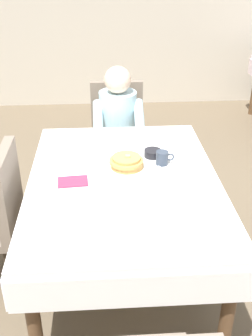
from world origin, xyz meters
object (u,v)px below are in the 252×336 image
(diner_person, at_px, (118,122))
(fork_left_of_plate, at_px, (96,172))
(knife_right_of_plate, at_px, (159,170))
(spoon_near_edge, at_px, (139,195))
(syrup_pitcher, at_px, (81,156))
(chair_diner, at_px, (117,130))
(cup_coffee, at_px, (162,158))
(plate_breakfast, at_px, (128,168))
(bowl_butter, at_px, (153,153))
(breakfast_stack, at_px, (127,162))
(dining_table_main, at_px, (124,191))

(diner_person, relative_size, fork_left_of_plate, 6.22)
(knife_right_of_plate, distance_m, spoon_near_edge, 0.31)
(fork_left_of_plate, bearing_deg, syrup_pitcher, 27.00)
(chair_diner, xyz_separation_m, cup_coffee, (0.23, -1.01, 0.25))
(plate_breakfast, bearing_deg, bowl_butter, 43.55)
(breakfast_stack, height_order, spoon_near_edge, breakfast_stack)
(cup_coffee, height_order, fork_left_of_plate, cup_coffee)
(dining_table_main, xyz_separation_m, cup_coffee, (0.25, 0.16, 0.13))
(plate_breakfast, distance_m, spoon_near_edge, 0.29)
(diner_person, relative_size, breakfast_stack, 5.48)
(dining_table_main, height_order, breakfast_stack, breakfast_stack)
(breakfast_stack, height_order, knife_right_of_plate, breakfast_stack)
(knife_right_of_plate, bearing_deg, bowl_butter, 11.42)
(dining_table_main, height_order, diner_person, diner_person)
(dining_table_main, relative_size, syrup_pitcher, 19.05)
(breakfast_stack, bearing_deg, fork_left_of_plate, -172.53)
(diner_person, height_order, syrup_pitcher, diner_person)
(plate_breakfast, xyz_separation_m, knife_right_of_plate, (0.19, -0.02, -0.01))
(diner_person, relative_size, plate_breakfast, 4.00)
(diner_person, relative_size, cup_coffee, 9.91)
(chair_diner, distance_m, knife_right_of_plate, 1.13)
(diner_person, distance_m, breakfast_stack, 0.92)
(knife_right_of_plate, bearing_deg, dining_table_main, 115.97)
(bowl_butter, bearing_deg, cup_coffee, -66.66)
(cup_coffee, xyz_separation_m, knife_right_of_plate, (-0.03, -0.08, -0.04))
(plate_breakfast, xyz_separation_m, breakfast_stack, (-0.01, 0.00, 0.04))
(syrup_pitcher, bearing_deg, diner_person, 71.59)
(plate_breakfast, height_order, knife_right_of_plate, plate_breakfast)
(knife_right_of_plate, bearing_deg, fork_left_of_plate, 95.59)
(bowl_butter, xyz_separation_m, spoon_near_edge, (-0.13, -0.45, -0.02))
(breakfast_stack, xyz_separation_m, spoon_near_edge, (0.05, -0.29, -0.05))
(dining_table_main, relative_size, diner_person, 1.36)
(cup_coffee, bearing_deg, chair_diner, 102.98)
(dining_table_main, xyz_separation_m, diner_person, (0.01, 1.01, 0.02))
(spoon_near_edge, bearing_deg, knife_right_of_plate, 70.75)
(syrup_pitcher, bearing_deg, chair_diner, 74.45)
(cup_coffee, bearing_deg, fork_left_of_plate, -169.46)
(cup_coffee, bearing_deg, syrup_pitcher, 172.91)
(breakfast_stack, relative_size, cup_coffee, 1.81)
(chair_diner, distance_m, cup_coffee, 1.07)
(diner_person, height_order, breakfast_stack, diner_person)
(chair_diner, relative_size, spoon_near_edge, 6.20)
(plate_breakfast, height_order, breakfast_stack, breakfast_stack)
(fork_left_of_plate, bearing_deg, spoon_near_edge, -145.44)
(dining_table_main, xyz_separation_m, syrup_pitcher, (-0.25, 0.22, 0.13))
(cup_coffee, bearing_deg, spoon_near_edge, -117.39)
(dining_table_main, xyz_separation_m, fork_left_of_plate, (-0.16, 0.08, 0.09))
(chair_diner, relative_size, bowl_butter, 8.45)
(cup_coffee, xyz_separation_m, bowl_butter, (-0.05, 0.11, -0.02))
(breakfast_stack, distance_m, bowl_butter, 0.24)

